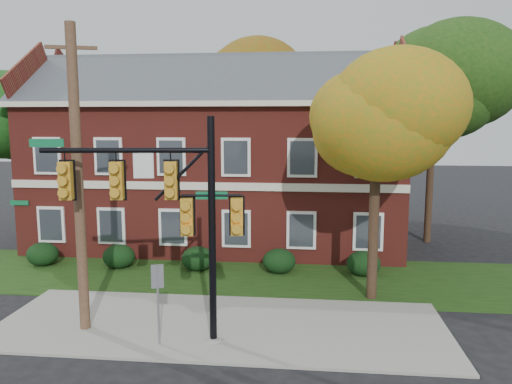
# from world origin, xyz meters

# --- Properties ---
(ground) EXTENTS (120.00, 120.00, 0.00)m
(ground) POSITION_xyz_m (0.00, 0.00, 0.00)
(ground) COLOR black
(ground) RESTS_ON ground
(sidewalk) EXTENTS (14.00, 5.00, 0.08)m
(sidewalk) POSITION_xyz_m (0.00, 1.00, 0.04)
(sidewalk) COLOR gray
(sidewalk) RESTS_ON ground
(grass_strip) EXTENTS (30.00, 6.00, 0.04)m
(grass_strip) POSITION_xyz_m (0.00, 6.00, 0.02)
(grass_strip) COLOR #193811
(grass_strip) RESTS_ON ground
(apartment_building) EXTENTS (18.80, 8.80, 9.74)m
(apartment_building) POSITION_xyz_m (-2.00, 11.95, 4.99)
(apartment_building) COLOR maroon
(apartment_building) RESTS_ON ground
(hedge_far_left) EXTENTS (1.40, 1.26, 1.05)m
(hedge_far_left) POSITION_xyz_m (-9.00, 6.70, 0.53)
(hedge_far_left) COLOR black
(hedge_far_left) RESTS_ON ground
(hedge_left) EXTENTS (1.40, 1.26, 1.05)m
(hedge_left) POSITION_xyz_m (-5.50, 6.70, 0.53)
(hedge_left) COLOR black
(hedge_left) RESTS_ON ground
(hedge_center) EXTENTS (1.40, 1.26, 1.05)m
(hedge_center) POSITION_xyz_m (-2.00, 6.70, 0.53)
(hedge_center) COLOR black
(hedge_center) RESTS_ON ground
(hedge_right) EXTENTS (1.40, 1.26, 1.05)m
(hedge_right) POSITION_xyz_m (1.50, 6.70, 0.53)
(hedge_right) COLOR black
(hedge_right) RESTS_ON ground
(hedge_far_right) EXTENTS (1.40, 1.26, 1.05)m
(hedge_far_right) POSITION_xyz_m (5.00, 6.70, 0.53)
(hedge_far_right) COLOR black
(hedge_far_right) RESTS_ON ground
(tree_near_right) EXTENTS (4.50, 4.25, 8.58)m
(tree_near_right) POSITION_xyz_m (5.22, 3.87, 6.67)
(tree_near_right) COLOR black
(tree_near_right) RESTS_ON ground
(tree_left_rear) EXTENTS (5.40, 5.10, 8.88)m
(tree_left_rear) POSITION_xyz_m (-11.73, 10.84, 6.68)
(tree_left_rear) COLOR black
(tree_left_rear) RESTS_ON ground
(tree_right_rear) EXTENTS (6.30, 5.95, 10.62)m
(tree_right_rear) POSITION_xyz_m (9.31, 12.81, 8.12)
(tree_right_rear) COLOR black
(tree_right_rear) RESTS_ON ground
(tree_far_rear) EXTENTS (6.84, 6.46, 11.52)m
(tree_far_rear) POSITION_xyz_m (-0.66, 19.79, 8.84)
(tree_far_rear) COLOR black
(tree_far_rear) RESTS_ON ground
(traffic_signal) EXTENTS (5.81, 0.93, 6.52)m
(traffic_signal) POSITION_xyz_m (-1.17, -0.31, 4.05)
(traffic_signal) COLOR gray
(traffic_signal) RESTS_ON ground
(utility_pole) EXTENTS (1.39, 0.52, 9.17)m
(utility_pole) POSITION_xyz_m (-4.09, 0.29, 4.65)
(utility_pole) COLOR #4B3423
(utility_pole) RESTS_ON ground
(sign_post) EXTENTS (0.35, 0.15, 2.41)m
(sign_post) POSITION_xyz_m (-1.50, -0.56, 1.64)
(sign_post) COLOR slate
(sign_post) RESTS_ON ground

